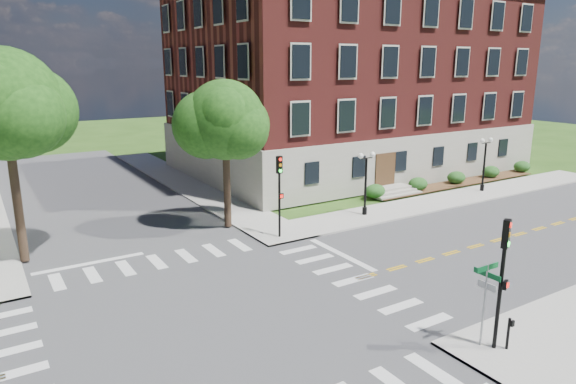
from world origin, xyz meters
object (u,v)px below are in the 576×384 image
twin_lamp_east (485,161)px  push_button_post (509,332)px  traffic_signal_se (503,268)px  traffic_signal_ne (279,186)px  twin_lamp_west (366,180)px  street_sign_pole (486,289)px

twin_lamp_east → push_button_post: twin_lamp_east is taller
push_button_post → twin_lamp_east: bearing=39.9°
traffic_signal_se → traffic_signal_ne: size_ratio=1.00×
twin_lamp_west → push_button_post: size_ratio=3.53×
traffic_signal_ne → twin_lamp_west: bearing=7.2°
traffic_signal_se → twin_lamp_west: (6.95, 15.40, -0.66)m
traffic_signal_ne → street_sign_pole: bearing=-90.0°
traffic_signal_ne → push_button_post: size_ratio=4.00×
street_sign_pole → push_button_post: 1.76m
twin_lamp_east → traffic_signal_se: bearing=-141.0°
traffic_signal_se → traffic_signal_ne: bearing=91.1°
traffic_signal_se → street_sign_pole: (-0.27, 0.39, -0.88)m
traffic_signal_se → twin_lamp_east: size_ratio=1.13×
traffic_signal_se → twin_lamp_east: (19.27, 15.58, -0.66)m
traffic_signal_ne → street_sign_pole: size_ratio=1.55×
twin_lamp_west → traffic_signal_ne: bearing=-172.8°
traffic_signal_ne → twin_lamp_east: (19.54, 1.09, -0.66)m
twin_lamp_west → twin_lamp_east: 12.32m
twin_lamp_west → street_sign_pole: bearing=-115.7°
traffic_signal_ne → street_sign_pole: 14.13m
traffic_signal_ne → street_sign_pole: (0.00, -14.10, -0.88)m
traffic_signal_ne → push_button_post: 14.99m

